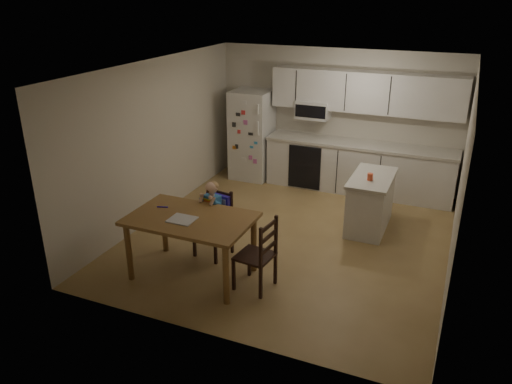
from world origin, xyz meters
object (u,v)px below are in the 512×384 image
object	(u,v)px
dining_table	(191,225)
chair_booster	(214,210)
kitchen_island	(370,202)
chair_side	(261,251)
refrigerator	(252,135)
red_cup	(370,177)

from	to	relation	value
dining_table	chair_booster	bearing A→B (deg)	89.17
kitchen_island	chair_booster	distance (m)	2.48
dining_table	chair_side	xyz separation A→B (m)	(0.94, 0.04, -0.18)
chair_booster	refrigerator	bearing A→B (deg)	115.19
refrigerator	chair_booster	xyz separation A→B (m)	(0.76, -3.03, -0.19)
chair_booster	chair_side	bearing A→B (deg)	-20.47
kitchen_island	chair_booster	xyz separation A→B (m)	(-1.82, -1.67, 0.24)
chair_booster	chair_side	size ratio (longest dim) A/B	1.15
kitchen_island	refrigerator	bearing A→B (deg)	152.06
red_cup	chair_side	xyz separation A→B (m)	(-0.87, -2.08, -0.36)
refrigerator	kitchen_island	size ratio (longest dim) A/B	1.48
kitchen_island	dining_table	world-z (taller)	kitchen_island
red_cup	dining_table	distance (m)	2.80
refrigerator	red_cup	xyz separation A→B (m)	(2.56, -1.53, 0.05)
kitchen_island	chair_booster	size ratio (longest dim) A/B	1.04
red_cup	chair_booster	distance (m)	2.36
dining_table	chair_side	distance (m)	0.96
red_cup	dining_table	world-z (taller)	red_cup
red_cup	chair_booster	size ratio (longest dim) A/B	0.09
refrigerator	chair_booster	world-z (taller)	refrigerator
refrigerator	red_cup	size ratio (longest dim) A/B	16.32
kitchen_island	red_cup	size ratio (longest dim) A/B	11.00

